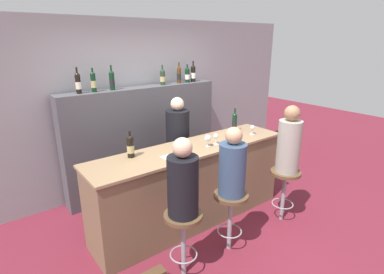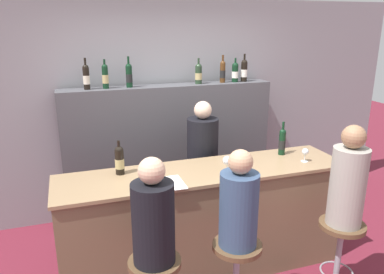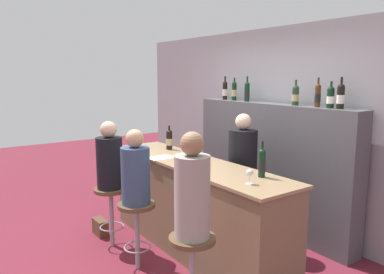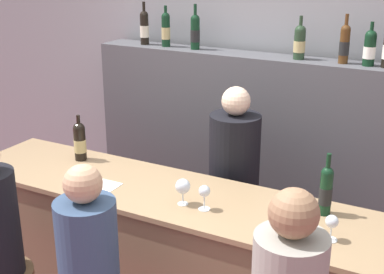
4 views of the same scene
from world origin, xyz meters
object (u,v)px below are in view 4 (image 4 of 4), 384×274
wine_bottle_counter_0 (80,141)px  guest_seated_middle (88,249)px  wine_bottle_backbar_0 (144,27)px  wine_bottle_backbar_5 (370,48)px  wine_bottle_backbar_3 (300,42)px  wine_glass_2 (332,223)px  wine_bottle_backbar_1 (166,29)px  wine_bottle_backbar_2 (195,31)px  wine_glass_1 (204,192)px  wine_glass_0 (183,187)px  wine_bottle_counter_1 (326,190)px  wine_bottle_backbar_4 (345,43)px  bartender (233,208)px

wine_bottle_counter_0 → guest_seated_middle: guest_seated_middle is taller
wine_bottle_counter_0 → wine_bottle_backbar_0: wine_bottle_backbar_0 is taller
wine_bottle_backbar_5 → wine_bottle_backbar_3: bearing=180.0°
wine_bottle_backbar_3 → wine_glass_2: wine_bottle_backbar_3 is taller
wine_bottle_backbar_0 → wine_bottle_backbar_3: size_ratio=1.13×
wine_bottle_backbar_1 → wine_bottle_backbar_2: (0.26, 0.00, 0.00)m
wine_glass_1 → wine_bottle_backbar_5: bearing=67.9°
wine_bottle_backbar_1 → wine_glass_0: 1.71m
wine_bottle_backbar_5 → wine_bottle_backbar_2: bearing=180.0°
wine_bottle_backbar_0 → wine_glass_1: 1.90m
wine_bottle_counter_1 → wine_bottle_backbar_1: size_ratio=1.08×
wine_glass_0 → wine_glass_1: wine_glass_0 is taller
wine_bottle_backbar_4 → wine_bottle_backbar_5: wine_bottle_backbar_4 is taller
wine_bottle_backbar_1 → wine_glass_2: size_ratio=2.39×
bartender → wine_bottle_counter_1: bearing=-30.7°
wine_bottle_counter_1 → wine_bottle_backbar_3: wine_bottle_backbar_3 is taller
wine_bottle_backbar_4 → wine_glass_0: (-0.50, -1.32, -0.62)m
wine_bottle_backbar_0 → bartender: bearing=-30.9°
wine_glass_0 → bartender: size_ratio=0.10×
wine_bottle_counter_0 → wine_bottle_backbar_5: 2.00m
wine_bottle_counter_1 → wine_bottle_backbar_0: bearing=149.2°
wine_bottle_backbar_1 → wine_bottle_backbar_5: wine_bottle_backbar_1 is taller
wine_bottle_backbar_2 → wine_bottle_backbar_3: bearing=0.0°
wine_bottle_backbar_0 → wine_bottle_backbar_5: size_ratio=1.17×
guest_seated_middle → wine_glass_1: bearing=63.4°
wine_bottle_counter_1 → wine_bottle_counter_0: bearing=180.0°
wine_glass_2 → wine_glass_1: bearing=180.0°
wine_bottle_counter_1 → wine_bottle_backbar_2: wine_bottle_backbar_2 is taller
wine_bottle_backbar_5 → wine_glass_0: bearing=-116.8°
wine_glass_2 → bartender: (-0.80, 0.67, -0.42)m
wine_bottle_backbar_5 → wine_glass_1: 1.55m
wine_bottle_backbar_1 → wine_glass_0: size_ratio=2.12×
wine_glass_2 → guest_seated_middle: bearing=-148.3°
guest_seated_middle → bartender: bearing=81.8°
wine_bottle_backbar_1 → wine_bottle_backbar_3: 1.08m
wine_bottle_backbar_0 → wine_bottle_backbar_2: bearing=-0.0°
wine_bottle_counter_0 → wine_glass_0: 0.95m
wine_bottle_backbar_1 → bartender: size_ratio=0.20×
wine_bottle_backbar_4 → wine_glass_0: bearing=-110.8°
wine_bottle_counter_1 → wine_bottle_backbar_0: size_ratio=1.01×
wine_bottle_counter_0 → bartender: bearing=24.1°
wine_glass_1 → wine_glass_2: 0.68m
wine_bottle_backbar_3 → guest_seated_middle: (-0.37, -1.93, -0.72)m
wine_bottle_backbar_3 → wine_glass_0: 1.47m
wine_bottle_counter_0 → wine_glass_1: 1.08m
wine_bottle_backbar_3 → wine_bottle_counter_0: bearing=-136.1°
wine_glass_0 → wine_glass_2: bearing=-0.0°
wine_bottle_backbar_2 → bartender: bearing=-45.9°
wine_bottle_counter_0 → wine_bottle_backbar_3: wine_bottle_backbar_3 is taller
wine_glass_0 → wine_bottle_backbar_4: bearing=69.2°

